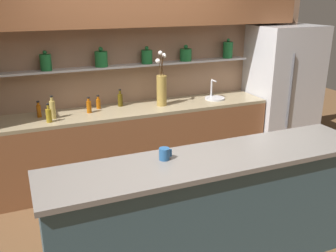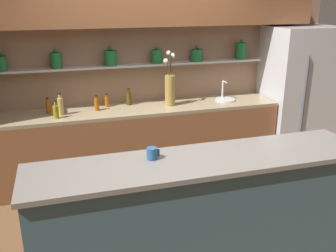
% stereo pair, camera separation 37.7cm
% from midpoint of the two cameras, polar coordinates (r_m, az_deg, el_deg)
% --- Properties ---
extents(ground_plane, '(12.00, 12.00, 0.00)m').
position_cam_midpoint_polar(ground_plane, '(3.96, -0.98, -14.94)').
color(ground_plane, brown).
extents(back_wall_unit, '(5.20, 0.44, 2.60)m').
position_cam_midpoint_polar(back_wall_unit, '(4.78, -8.05, 10.92)').
color(back_wall_unit, '#937056').
rests_on(back_wall_unit, ground_plane).
extents(back_counter_unit, '(3.59, 0.62, 0.92)m').
position_cam_midpoint_polar(back_counter_unit, '(4.76, -8.05, -2.74)').
color(back_counter_unit, brown).
rests_on(back_counter_unit, ground_plane).
extents(island_counter, '(2.75, 0.61, 1.02)m').
position_cam_midpoint_polar(island_counter, '(3.20, 3.25, -13.11)').
color(island_counter, '#334C56').
rests_on(island_counter, ground_plane).
extents(refrigerator, '(0.92, 0.73, 1.85)m').
position_cam_midpoint_polar(refrigerator, '(5.56, 15.13, 5.03)').
color(refrigerator, '#B7B7BC').
rests_on(refrigerator, ground_plane).
extents(flower_vase, '(0.16, 0.13, 0.69)m').
position_cam_midpoint_polar(flower_vase, '(4.66, -3.32, 5.79)').
color(flower_vase, olive).
rests_on(flower_vase, back_counter_unit).
extents(sink_fixture, '(0.26, 0.26, 0.25)m').
position_cam_midpoint_polar(sink_fixture, '(5.02, 4.97, 4.41)').
color(sink_fixture, '#B7B7BC').
rests_on(sink_fixture, back_counter_unit).
extents(bottle_spirit_0, '(0.06, 0.06, 0.26)m').
position_cam_midpoint_polar(bottle_spirit_0, '(4.42, -19.55, 2.41)').
color(bottle_spirit_0, tan).
rests_on(bottle_spirit_0, back_counter_unit).
extents(bottle_oil_1, '(0.06, 0.06, 0.21)m').
position_cam_midpoint_polar(bottle_oil_1, '(4.31, -20.13, 1.53)').
color(bottle_oil_1, olive).
rests_on(bottle_oil_1, back_counter_unit).
extents(bottle_sauce_2, '(0.06, 0.06, 0.19)m').
position_cam_midpoint_polar(bottle_sauce_2, '(4.52, -14.32, 2.90)').
color(bottle_sauce_2, '#9E4C0A').
rests_on(bottle_sauce_2, back_counter_unit).
extents(bottle_sauce_3, '(0.05, 0.05, 0.19)m').
position_cam_midpoint_polar(bottle_sauce_3, '(4.53, -21.38, 2.21)').
color(bottle_sauce_3, '#9E4C0A').
rests_on(bottle_sauce_3, back_counter_unit).
extents(bottle_sauce_4, '(0.05, 0.05, 0.17)m').
position_cam_midpoint_polar(bottle_sauce_4, '(4.67, -12.87, 3.39)').
color(bottle_sauce_4, '#9E4C0A').
rests_on(bottle_sauce_4, back_counter_unit).
extents(bottle_oil_5, '(0.06, 0.06, 0.22)m').
position_cam_midpoint_polar(bottle_oil_5, '(4.72, -9.58, 3.96)').
color(bottle_oil_5, '#47380A').
rests_on(bottle_oil_5, back_counter_unit).
extents(coffee_mug, '(0.10, 0.08, 0.09)m').
position_cam_midpoint_polar(coffee_mug, '(2.89, -4.30, -4.34)').
color(coffee_mug, '#235184').
rests_on(coffee_mug, island_counter).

